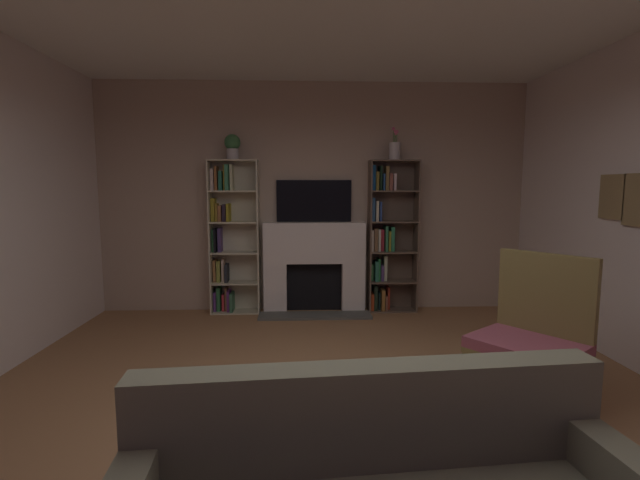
% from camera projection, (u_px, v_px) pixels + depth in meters
% --- Properties ---
extents(ground_plane, '(7.32, 7.32, 0.00)m').
position_uv_depth(ground_plane, '(328.00, 438.00, 2.82)').
color(ground_plane, '#966844').
extents(wall_back_accent, '(5.48, 0.06, 2.87)m').
position_uv_depth(wall_back_accent, '(314.00, 198.00, 5.71)').
color(wall_back_accent, tan).
rests_on(wall_back_accent, ground_plane).
extents(fireplace, '(1.37, 0.54, 1.14)m').
position_uv_depth(fireplace, '(314.00, 264.00, 5.66)').
color(fireplace, white).
rests_on(fireplace, ground_plane).
extents(tv, '(0.94, 0.06, 0.52)m').
position_uv_depth(tv, '(314.00, 201.00, 5.66)').
color(tv, black).
rests_on(tv, fireplace).
extents(bookshelf_left, '(0.61, 0.26, 1.90)m').
position_uv_depth(bookshelf_left, '(230.00, 237.00, 5.60)').
color(bookshelf_left, beige).
rests_on(bookshelf_left, ground_plane).
extents(bookshelf_right, '(0.61, 0.28, 1.90)m').
position_uv_depth(bookshelf_right, '(387.00, 238.00, 5.68)').
color(bookshelf_right, brown).
rests_on(bookshelf_right, ground_plane).
extents(potted_plant, '(0.19, 0.19, 0.30)m').
position_uv_depth(potted_plant, '(232.00, 146.00, 5.42)').
color(potted_plant, beige).
rests_on(potted_plant, bookshelf_left).
extents(vase_with_flowers, '(0.14, 0.14, 0.40)m').
position_uv_depth(vase_with_flowers, '(395.00, 150.00, 5.50)').
color(vase_with_flowers, silver).
rests_on(vase_with_flowers, bookshelf_right).
extents(armchair, '(0.86, 0.89, 1.09)m').
position_uv_depth(armchair, '(534.00, 331.00, 3.21)').
color(armchair, brown).
rests_on(armchair, ground_plane).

